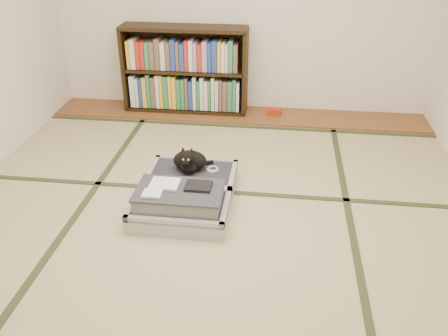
# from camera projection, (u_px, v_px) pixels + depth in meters

# --- Properties ---
(floor) EXTENTS (4.50, 4.50, 0.00)m
(floor) POSITION_uv_depth(u_px,v_px,m) (211.00, 221.00, 3.43)
(floor) COLOR tan
(floor) RESTS_ON ground
(wood_strip) EXTENTS (4.00, 0.50, 0.02)m
(wood_strip) POSITION_uv_depth(u_px,v_px,m) (238.00, 115.00, 5.17)
(wood_strip) COLOR brown
(wood_strip) RESTS_ON ground
(red_item) EXTENTS (0.16, 0.10, 0.07)m
(red_item) POSITION_uv_depth(u_px,v_px,m) (274.00, 112.00, 5.13)
(red_item) COLOR #A8270D
(red_item) RESTS_ON wood_strip
(room_shell) EXTENTS (4.50, 4.50, 4.50)m
(room_shell) POSITION_uv_depth(u_px,v_px,m) (208.00, 13.00, 2.73)
(room_shell) COLOR white
(room_shell) RESTS_ON ground
(tatami_borders) EXTENTS (4.00, 4.50, 0.01)m
(tatami_borders) POSITION_uv_depth(u_px,v_px,m) (220.00, 186.00, 3.86)
(tatami_borders) COLOR #2D381E
(tatami_borders) RESTS_ON ground
(bookcase) EXTENTS (1.33, 0.30, 0.92)m
(bookcase) POSITION_uv_depth(u_px,v_px,m) (185.00, 71.00, 5.08)
(bookcase) COLOR black
(bookcase) RESTS_ON wood_strip
(suitcase) EXTENTS (0.70, 0.93, 0.27)m
(suitcase) POSITION_uv_depth(u_px,v_px,m) (185.00, 194.00, 3.57)
(suitcase) COLOR #A1A0A5
(suitcase) RESTS_ON floor
(cat) EXTENTS (0.31, 0.31, 0.25)m
(cat) POSITION_uv_depth(u_px,v_px,m) (190.00, 161.00, 3.76)
(cat) COLOR black
(cat) RESTS_ON suitcase
(cable_coil) EXTENTS (0.10, 0.10, 0.02)m
(cable_coil) POSITION_uv_depth(u_px,v_px,m) (213.00, 169.00, 3.82)
(cable_coil) COLOR white
(cable_coil) RESTS_ON suitcase
(hanger) EXTENTS (0.43, 0.31, 0.01)m
(hanger) POSITION_uv_depth(u_px,v_px,m) (179.00, 222.00, 3.41)
(hanger) COLOR black
(hanger) RESTS_ON floor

